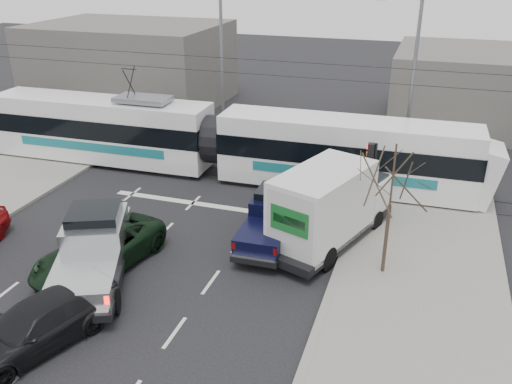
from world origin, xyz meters
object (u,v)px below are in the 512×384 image
(bare_tree, at_px, (392,181))
(tram, at_px, (215,140))
(dark_car, at_px, (35,326))
(street_lamp_far, at_px, (219,56))
(navy_pickup, at_px, (272,218))
(traffic_signal, at_px, (371,166))
(street_lamp_near, at_px, (410,75))
(box_truck, at_px, (330,206))
(green_car, at_px, (99,250))
(silver_pickup, at_px, (94,248))

(bare_tree, distance_m, tram, 12.21)
(dark_car, bearing_deg, street_lamp_far, 117.09)
(navy_pickup, bearing_deg, bare_tree, -15.90)
(bare_tree, distance_m, street_lamp_far, 17.97)
(traffic_signal, xyz_separation_m, street_lamp_near, (0.84, 7.50, 2.37))
(street_lamp_far, relative_size, dark_car, 1.80)
(street_lamp_near, distance_m, dark_car, 21.46)
(street_lamp_near, bearing_deg, dark_car, -116.34)
(box_truck, height_order, green_car, box_truck)
(traffic_signal, relative_size, navy_pickup, 0.72)
(navy_pickup, bearing_deg, tram, 127.43)
(street_lamp_near, height_order, tram, street_lamp_near)
(tram, height_order, box_truck, tram)
(bare_tree, distance_m, green_car, 11.06)
(tram, relative_size, navy_pickup, 5.30)
(box_truck, bearing_deg, traffic_signal, 80.48)
(traffic_signal, height_order, silver_pickup, traffic_signal)
(street_lamp_near, relative_size, navy_pickup, 1.81)
(silver_pickup, bearing_deg, tram, 63.25)
(street_lamp_far, bearing_deg, bare_tree, -48.88)
(street_lamp_far, xyz_separation_m, silver_pickup, (1.65, -16.85, -3.96))
(bare_tree, height_order, green_car, bare_tree)
(bare_tree, height_order, tram, tram)
(traffic_signal, xyz_separation_m, dark_car, (-8.48, -11.33, -2.01))
(bare_tree, xyz_separation_m, box_truck, (-2.41, 1.71, -2.11))
(box_truck, bearing_deg, green_car, -129.93)
(silver_pickup, bearing_deg, navy_pickup, 15.72)
(bare_tree, bearing_deg, navy_pickup, 165.76)
(tram, height_order, silver_pickup, tram)
(street_lamp_near, distance_m, box_truck, 10.59)
(street_lamp_near, bearing_deg, tram, -155.64)
(traffic_signal, relative_size, street_lamp_near, 0.40)
(dark_car, bearing_deg, navy_pickup, 81.01)
(street_lamp_near, bearing_deg, green_car, -124.68)
(dark_car, bearing_deg, silver_pickup, 118.75)
(bare_tree, distance_m, navy_pickup, 5.56)
(bare_tree, xyz_separation_m, dark_car, (-9.61, -7.33, -3.07))
(green_car, xyz_separation_m, dark_car, (0.64, -4.44, -0.05))
(traffic_signal, distance_m, green_car, 11.59)
(street_lamp_far, bearing_deg, box_truck, -51.49)
(navy_pickup, distance_m, dark_car, 9.85)
(bare_tree, relative_size, green_car, 0.89)
(bare_tree, height_order, street_lamp_far, street_lamp_far)
(box_truck, height_order, navy_pickup, box_truck)
(silver_pickup, height_order, dark_car, silver_pickup)
(green_car, bearing_deg, dark_car, -73.02)
(street_lamp_far, bearing_deg, street_lamp_near, -9.87)
(street_lamp_far, xyz_separation_m, navy_pickup, (7.12, -12.32, -4.09))
(street_lamp_far, relative_size, box_truck, 1.25)
(street_lamp_far, bearing_deg, silver_pickup, -84.42)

